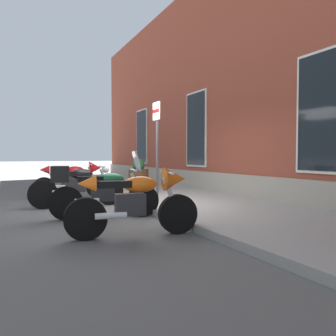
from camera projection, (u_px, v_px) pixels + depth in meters
ground_plane at (134, 209)px, 7.52m from camera, size 140.00×140.00×0.00m
sidewalk at (193, 201)px, 8.23m from camera, size 30.25×3.19×0.13m
brick_pub_facade at (319, 81)px, 10.12m from camera, size 24.25×5.92×7.04m
motorcycle_red_sport at (74, 179)px, 9.23m from camera, size 0.62×2.05×1.04m
motorcycle_black_naked at (78, 186)px, 7.77m from camera, size 0.62×2.21×0.97m
motorcycle_green_touring at (99, 190)px, 6.32m from camera, size 0.79×2.08×1.31m
motorcycle_orange_sport at (139, 199)px, 4.90m from camera, size 0.65×2.00×1.03m
parking_sign at (157, 136)px, 7.96m from camera, size 0.36×0.07×2.41m
barrel_planter at (139, 177)px, 10.50m from camera, size 0.67×0.67×0.99m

